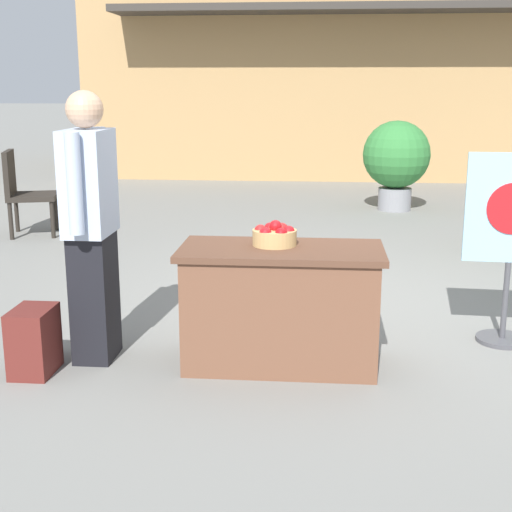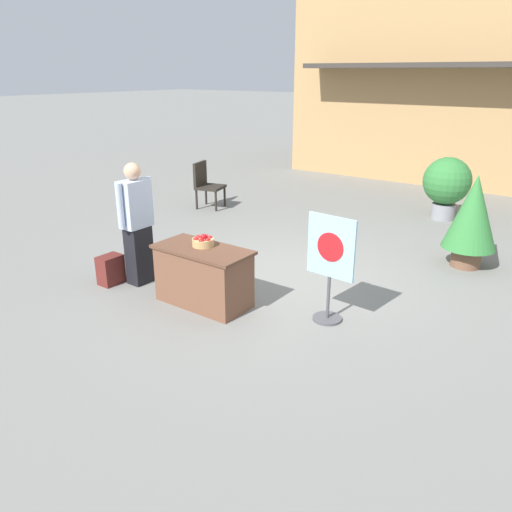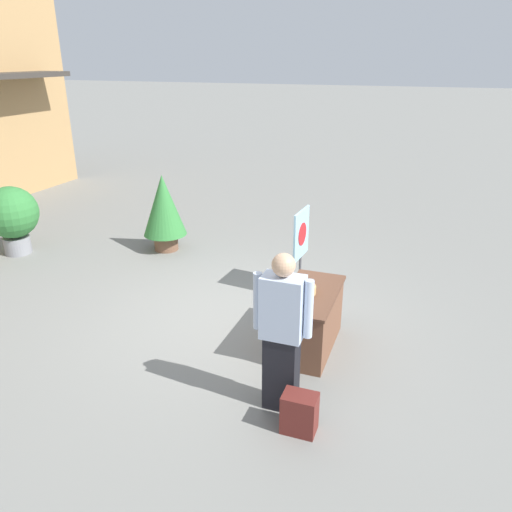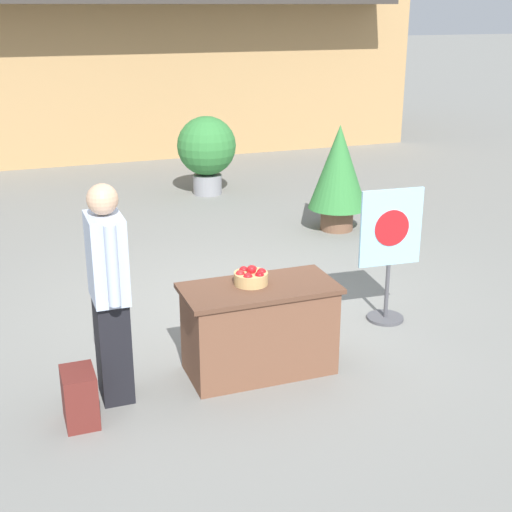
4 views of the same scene
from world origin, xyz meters
name	(u,v)px [view 1 (image 1 of 4)]	position (x,y,z in m)	size (l,w,h in m)	color
ground_plane	(334,306)	(0.00, 0.00, 0.00)	(120.00, 120.00, 0.00)	slate
storefront_building	(371,51)	(0.90, 10.09, 2.44)	(11.01, 5.82, 4.88)	tan
display_table	(281,306)	(-0.37, -1.27, 0.39)	(1.28, 0.63, 0.77)	brown
apple_basket	(275,235)	(-0.41, -1.20, 0.84)	(0.28, 0.28, 0.16)	tan
person_visitor	(91,226)	(-1.58, -1.27, 0.89)	(0.26, 0.61, 1.74)	black
backpack	(34,341)	(-1.89, -1.56, 0.21)	(0.24, 0.34, 0.42)	maroon
poster_board	(510,239)	(1.17, -0.73, 0.74)	(0.63, 0.36, 1.33)	#4C4C51
patio_chair	(23,189)	(-3.64, 2.50, 0.56)	(0.68, 0.68, 1.01)	#28231E
potted_plant_near_left	(396,158)	(0.95, 4.68, 0.75)	(0.95, 0.95, 1.27)	gray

